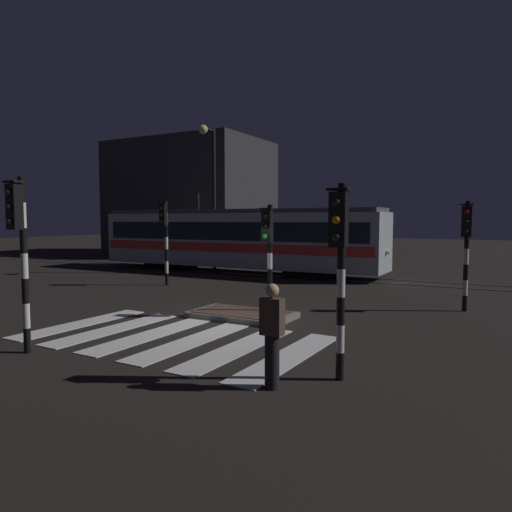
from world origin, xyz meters
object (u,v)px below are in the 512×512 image
Objects in this scene: traffic_light_corner_near_right at (340,252)px; street_lamp_trackside_left at (211,182)px; traffic_light_kerb_mid_left at (19,238)px; tram at (235,239)px; traffic_light_corner_far_right at (467,239)px; pedestrian_waiting_at_kerb at (272,335)px; traffic_light_corner_far_left at (165,230)px; traffic_light_median_centre at (268,243)px.

traffic_light_corner_near_right is 16.41m from street_lamp_trackside_left.
tram reaches higher than traffic_light_kerb_mid_left.
pedestrian_waiting_at_kerb is (-2.12, -8.45, -1.28)m from traffic_light_corner_far_right.
traffic_light_corner_far_right is 8.81m from pedestrian_waiting_at_kerb.
tram reaches higher than pedestrian_waiting_at_kerb.
traffic_light_corner_far_left reaches higher than pedestrian_waiting_at_kerb.
traffic_light_median_centre is 0.43× the size of street_lamp_trackside_left.
traffic_light_median_centre is at bearing 64.42° from traffic_light_kerb_mid_left.
traffic_light_corner_far_right is at bearing 80.35° from traffic_light_corner_near_right.
traffic_light_kerb_mid_left reaches higher than pedestrian_waiting_at_kerb.
street_lamp_trackside_left is at bearing -116.01° from tram.
traffic_light_kerb_mid_left is at bearing -115.58° from traffic_light_median_centre.
traffic_light_corner_far_right is 0.45× the size of street_lamp_trackside_left.
tram is (0.62, 1.28, -2.85)m from street_lamp_trackside_left.
traffic_light_kerb_mid_left reaches higher than traffic_light_median_centre.
traffic_light_median_centre is 5.88m from traffic_light_corner_far_right.
traffic_light_corner_far_left reaches higher than traffic_light_corner_far_right.
traffic_light_kerb_mid_left is 1.08× the size of traffic_light_corner_near_right.
traffic_light_corner_far_left is 2.05× the size of pedestrian_waiting_at_kerb.
tram is at bearing 104.96° from traffic_light_kerb_mid_left.
pedestrian_waiting_at_kerb is (5.33, 0.66, -1.48)m from traffic_light_kerb_mid_left.
pedestrian_waiting_at_kerb is (9.94, -12.98, -3.72)m from street_lamp_trackside_left.
traffic_light_corner_far_right reaches higher than traffic_light_median_centre.
traffic_light_median_centre is 11.12m from street_lamp_trackside_left.
tram is at bearing 153.08° from traffic_light_corner_far_right.
traffic_light_kerb_mid_left is 0.49× the size of street_lamp_trackside_left.
traffic_light_median_centre is 5.76m from pedestrian_waiting_at_kerb.
traffic_light_corner_far_left reaches higher than traffic_light_corner_near_right.
traffic_light_corner_far_left is at bearing -89.71° from tram.
traffic_light_corner_far_left is (-11.41, 0.15, 0.16)m from traffic_light_corner_far_right.
traffic_light_kerb_mid_left is at bearing -66.86° from traffic_light_corner_far_left.
traffic_light_kerb_mid_left is at bearing -129.30° from traffic_light_corner_far_right.
tram reaches higher than traffic_light_corner_far_left.
traffic_light_median_centre is 0.96× the size of traffic_light_corner_far_right.
traffic_light_corner_far_left is at bearing 179.24° from traffic_light_corner_far_right.
traffic_light_corner_near_right is 0.46× the size of street_lamp_trackside_left.
traffic_light_corner_near_right is 1.77m from pedestrian_waiting_at_kerb.
street_lamp_trackside_left reaches higher than pedestrian_waiting_at_kerb.
traffic_light_corner_far_left is at bearing -81.54° from street_lamp_trackside_left.
street_lamp_trackside_left is 0.46× the size of tram.
traffic_light_corner_far_right is 13.11m from street_lamp_trackside_left.
traffic_light_median_centre is 0.89× the size of traffic_light_corner_far_left.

